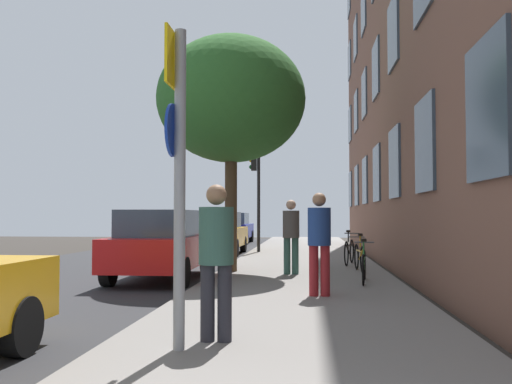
% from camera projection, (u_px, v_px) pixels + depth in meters
% --- Properties ---
extents(ground_plane, '(41.80, 41.80, 0.00)m').
position_uv_depth(ground_plane, '(186.00, 266.00, 16.50)').
color(ground_plane, '#332D28').
extents(road_asphalt, '(7.00, 38.00, 0.01)m').
position_uv_depth(road_asphalt, '(118.00, 265.00, 16.70)').
color(road_asphalt, '#2D2D30').
rests_on(road_asphalt, ground).
extents(sidewalk, '(4.20, 38.00, 0.12)m').
position_uv_depth(sidewalk, '(303.00, 264.00, 16.18)').
color(sidewalk, gray).
rests_on(sidewalk, ground).
extents(sign_post, '(0.15, 0.60, 3.35)m').
position_uv_depth(sign_post, '(178.00, 160.00, 5.76)').
color(sign_post, gray).
rests_on(sign_post, sidewalk).
extents(traffic_light, '(0.43, 0.24, 3.94)m').
position_uv_depth(traffic_light, '(256.00, 181.00, 21.00)').
color(traffic_light, black).
rests_on(traffic_light, sidewalk).
extents(tree_near, '(3.74, 3.74, 5.90)m').
position_uv_depth(tree_near, '(231.00, 100.00, 13.84)').
color(tree_near, '#4C3823').
rests_on(tree_near, sidewalk).
extents(bicycle_0, '(0.42, 1.71, 0.91)m').
position_uv_depth(bicycle_0, '(364.00, 265.00, 11.38)').
color(bicycle_0, black).
rests_on(bicycle_0, sidewalk).
extents(bicycle_1, '(0.42, 1.66, 0.94)m').
position_uv_depth(bicycle_1, '(359.00, 257.00, 13.59)').
color(bicycle_1, black).
rests_on(bicycle_1, sidewalk).
extents(bicycle_2, '(0.53, 1.69, 0.97)m').
position_uv_depth(bicycle_2, '(349.00, 251.00, 15.56)').
color(bicycle_2, black).
rests_on(bicycle_2, sidewalk).
extents(pedestrian_0, '(0.45, 0.45, 1.74)m').
position_uv_depth(pedestrian_0, '(216.00, 251.00, 6.10)').
color(pedestrian_0, '#26262D').
rests_on(pedestrian_0, sidewalk).
extents(pedestrian_1, '(0.41, 0.41, 1.78)m').
position_uv_depth(pedestrian_1, '(319.00, 237.00, 9.51)').
color(pedestrian_1, maroon).
rests_on(pedestrian_1, sidewalk).
extents(pedestrian_2, '(0.55, 0.55, 1.75)m').
position_uv_depth(pedestrian_2, '(291.00, 232.00, 13.01)').
color(pedestrian_2, '#33594C').
rests_on(pedestrian_2, sidewalk).
extents(car_1, '(1.81, 4.26, 1.62)m').
position_uv_depth(car_1, '(162.00, 244.00, 12.81)').
color(car_1, red).
rests_on(car_1, road_asphalt).
extents(car_2, '(1.85, 4.07, 1.62)m').
position_uv_depth(car_2, '(218.00, 233.00, 21.10)').
color(car_2, orange).
rests_on(car_2, road_asphalt).
extents(car_3, '(1.95, 4.40, 1.62)m').
position_uv_depth(car_3, '(232.00, 228.00, 29.44)').
color(car_3, navy).
rests_on(car_3, road_asphalt).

